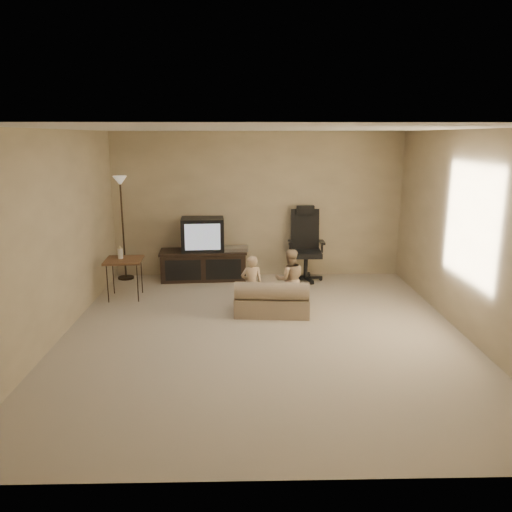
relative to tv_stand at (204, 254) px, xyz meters
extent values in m
plane|color=#BCAF95|center=(0.93, -2.49, -0.44)|extent=(5.50, 5.50, 0.00)
plane|color=white|center=(0.93, -2.49, 2.06)|extent=(5.50, 5.50, 0.00)
plane|color=#C3AE87|center=(0.93, 0.26, 0.81)|extent=(5.00, 0.00, 5.00)
plane|color=#C3AE87|center=(0.93, -5.24, 0.81)|extent=(5.00, 0.00, 5.00)
plane|color=#C3AE87|center=(-1.57, -2.49, 0.81)|extent=(0.00, 5.50, 5.50)
plane|color=#C3AE87|center=(3.43, -2.49, 0.81)|extent=(0.00, 5.50, 5.50)
cube|color=black|center=(-0.01, 0.00, -0.22)|extent=(1.46, 0.61, 0.46)
cube|color=black|center=(-0.01, 0.00, 0.04)|extent=(1.50, 0.65, 0.04)
cube|color=black|center=(-0.33, -0.28, -0.21)|extent=(0.59, 0.06, 0.35)
cube|color=black|center=(0.35, -0.24, -0.21)|extent=(0.59, 0.06, 0.35)
cube|color=black|center=(-0.01, 0.02, 0.35)|extent=(0.75, 0.56, 0.56)
cube|color=silver|center=(0.01, -0.24, 0.35)|extent=(0.59, 0.05, 0.44)
cube|color=#ADADAF|center=(0.56, -0.02, 0.10)|extent=(0.43, 0.31, 0.06)
cylinder|color=black|center=(1.75, -0.14, -0.19)|extent=(0.07, 0.07, 0.40)
cube|color=black|center=(1.75, -0.14, 0.04)|extent=(0.51, 0.51, 0.09)
cube|color=black|center=(1.75, 0.10, 0.41)|extent=(0.48, 0.18, 0.71)
cube|color=black|center=(1.75, 0.10, 0.74)|extent=(0.30, 0.10, 0.16)
cube|color=black|center=(1.48, -0.14, 0.23)|extent=(0.07, 0.28, 0.04)
cube|color=black|center=(2.02, -0.14, 0.23)|extent=(0.07, 0.28, 0.04)
cube|color=brown|center=(-1.12, -1.00, 0.15)|extent=(0.58, 0.58, 0.03)
cylinder|color=black|center=(-1.33, -1.23, -0.15)|extent=(0.02, 0.02, 0.60)
cylinder|color=black|center=(-0.89, -1.20, -0.15)|extent=(0.02, 0.02, 0.60)
cylinder|color=black|center=(-1.35, -0.79, -0.15)|extent=(0.02, 0.02, 0.60)
cylinder|color=black|center=(-0.92, -0.77, -0.15)|extent=(0.02, 0.02, 0.60)
cylinder|color=white|center=(-1.18, -0.96, 0.24)|extent=(0.08, 0.08, 0.15)
cone|color=beige|center=(-1.18, -0.96, 0.34)|extent=(0.06, 0.06, 0.05)
cylinder|color=black|center=(-1.37, 0.06, -0.43)|extent=(0.28, 0.28, 0.03)
cylinder|color=black|center=(-1.37, 0.06, 0.40)|extent=(0.03, 0.03, 1.67)
cone|color=beige|center=(-1.37, 0.06, 1.25)|extent=(0.24, 0.24, 0.16)
cube|color=gray|center=(1.09, -1.75, -0.31)|extent=(1.06, 0.64, 0.27)
cylinder|color=gray|center=(1.07, -1.93, -0.07)|extent=(1.02, 0.32, 0.24)
imported|color=tan|center=(0.80, -1.71, -0.03)|extent=(0.33, 0.26, 0.82)
imported|color=tan|center=(1.35, -1.55, -0.01)|extent=(0.44, 0.26, 0.87)
camera|label=1|loc=(0.70, -8.35, 1.97)|focal=35.00mm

